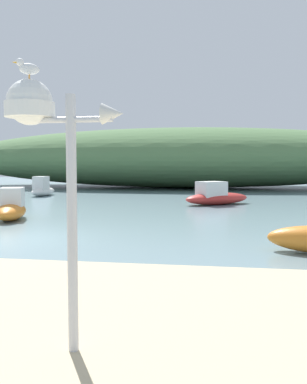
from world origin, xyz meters
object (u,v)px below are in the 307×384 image
at_px(seagull_on_radar, 28,68).
at_px(motorboat_by_sandbar, 42,189).
at_px(mast_structure, 41,124).
at_px(motorboat_inner_mooring, 216,196).
at_px(motorboat_far_left, 11,208).

xyz_separation_m(seagull_on_radar, motorboat_by_sandbar, (-11.06, 25.44, -3.02)).
height_order(mast_structure, motorboat_inner_mooring, mast_structure).
xyz_separation_m(motorboat_far_left, motorboat_by_sandbar, (-4.31, 13.05, 0.02)).
relative_size(motorboat_by_sandbar, motorboat_inner_mooring, 0.76).
relative_size(mast_structure, motorboat_far_left, 0.98).
relative_size(mast_structure, motorboat_inner_mooring, 0.74).
height_order(seagull_on_radar, motorboat_inner_mooring, seagull_on_radar).
bearing_deg(seagull_on_radar, motorboat_inner_mooring, 84.56).
distance_m(motorboat_far_left, motorboat_inner_mooring, 11.95).
distance_m(mast_structure, motorboat_inner_mooring, 20.77).
xyz_separation_m(motorboat_by_sandbar, motorboat_inner_mooring, (13.02, -4.88, -0.01)).
xyz_separation_m(mast_structure, motorboat_by_sandbar, (-11.21, 25.43, -2.37)).
bearing_deg(motorboat_far_left, seagull_on_radar, -61.40).
distance_m(mast_structure, motorboat_far_left, 14.37).
xyz_separation_m(motorboat_far_left, motorboat_inner_mooring, (8.71, 8.17, 0.00)).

